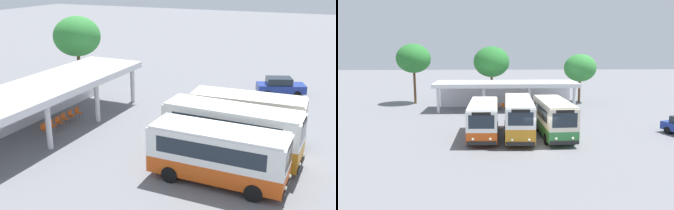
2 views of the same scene
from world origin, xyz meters
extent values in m
plane|color=slate|center=(0.00, 0.00, 0.00)|extent=(180.00, 180.00, 0.00)
cylinder|color=black|center=(-3.23, 0.74, 0.45)|extent=(0.23, 0.90, 0.90)
cylinder|color=black|center=(-5.47, 0.76, 0.45)|extent=(0.23, 0.90, 0.90)
cylinder|color=black|center=(-3.19, 5.16, 0.45)|extent=(0.23, 0.90, 0.90)
cylinder|color=black|center=(-5.43, 5.18, 0.45)|extent=(0.23, 0.90, 0.90)
cube|color=#D14C14|center=(-4.33, 2.96, 0.84)|extent=(2.41, 7.15, 0.91)
cube|color=white|center=(-4.33, 2.96, 2.08)|extent=(2.41, 7.15, 1.58)
cube|color=white|center=(-4.33, 2.96, 2.93)|extent=(2.34, 6.94, 0.12)
cube|color=black|center=(-4.37, -0.64, 0.52)|extent=(2.22, 0.12, 0.28)
cube|color=#1E2833|center=(-4.37, -0.59, 2.13)|extent=(1.92, 0.07, 1.02)
cube|color=black|center=(-4.37, -0.59, 2.75)|extent=(1.40, 0.06, 0.24)
cube|color=#1E2833|center=(-3.17, 3.05, 2.13)|extent=(0.10, 5.71, 0.87)
cube|color=#1E2833|center=(-5.49, 3.07, 2.13)|extent=(0.10, 5.71, 0.87)
sphere|color=#EAEACC|center=(-3.72, -0.63, 0.83)|extent=(0.20, 0.20, 0.20)
sphere|color=#EAEACC|center=(-5.01, -0.62, 0.83)|extent=(0.20, 0.20, 0.20)
cylinder|color=black|center=(-0.36, 0.58, 0.45)|extent=(0.25, 0.91, 0.90)
cylinder|color=black|center=(-2.52, 0.66, 0.45)|extent=(0.25, 0.91, 0.90)
cylinder|color=black|center=(-0.19, 5.52, 0.45)|extent=(0.25, 0.91, 0.90)
cylinder|color=black|center=(-2.35, 5.60, 0.45)|extent=(0.25, 0.91, 0.90)
cube|color=orange|center=(-1.35, 3.09, 0.98)|extent=(2.54, 8.05, 1.20)
cube|color=white|center=(-1.35, 3.09, 2.35)|extent=(2.54, 8.05, 1.53)
cube|color=white|center=(-1.35, 3.09, 3.17)|extent=(2.46, 7.81, 0.12)
cube|color=black|center=(-1.49, -0.93, 0.52)|extent=(2.16, 0.17, 0.28)
cube|color=#1E2833|center=(-1.49, -0.88, 2.40)|extent=(1.86, 0.11, 1.00)
cube|color=black|center=(-1.49, -0.88, 2.99)|extent=(1.36, 0.10, 0.24)
cube|color=#1E2833|center=(-0.23, 3.15, 2.40)|extent=(0.26, 6.38, 0.84)
cube|color=#1E2833|center=(-2.47, 3.23, 2.40)|extent=(0.26, 6.38, 0.84)
sphere|color=#EAEACC|center=(-0.87, -0.94, 0.83)|extent=(0.20, 0.20, 0.20)
sphere|color=#EAEACC|center=(-2.11, -0.90, 0.83)|extent=(0.20, 0.20, 0.20)
cylinder|color=black|center=(2.83, 0.75, 0.45)|extent=(0.26, 0.91, 0.90)
cylinder|color=black|center=(0.63, 0.65, 0.45)|extent=(0.26, 0.91, 0.90)
cylinder|color=black|center=(2.61, 5.25, 0.45)|extent=(0.26, 0.91, 0.90)
cylinder|color=black|center=(0.41, 5.14, 0.45)|extent=(0.26, 0.91, 0.90)
cube|color=#337F3D|center=(1.62, 2.95, 0.85)|extent=(2.66, 7.36, 0.94)
cube|color=beige|center=(1.62, 2.95, 2.17)|extent=(2.66, 7.36, 1.69)
cube|color=beige|center=(1.62, 2.95, 3.07)|extent=(2.58, 7.14, 0.12)
cube|color=black|center=(1.80, -0.71, 0.52)|extent=(2.19, 0.21, 0.28)
cube|color=#1E2833|center=(1.80, -0.66, 2.22)|extent=(1.89, 0.14, 1.10)
cube|color=black|center=(1.80, -0.66, 2.89)|extent=(1.38, 0.12, 0.24)
cube|color=#1E2833|center=(2.76, 3.10, 2.22)|extent=(0.32, 5.80, 0.93)
cube|color=#1E2833|center=(0.48, 2.99, 2.22)|extent=(0.32, 5.80, 0.93)
sphere|color=#EAEACC|center=(2.43, -0.67, 0.83)|extent=(0.20, 0.20, 0.20)
sphere|color=#EAEACC|center=(1.17, -0.73, 0.83)|extent=(0.20, 0.20, 0.20)
cylinder|color=black|center=(11.85, 3.56, 0.32)|extent=(0.40, 0.66, 0.64)
cylinder|color=silver|center=(-9.89, 13.73, 1.60)|extent=(0.36, 0.36, 3.20)
cylinder|color=silver|center=(-4.62, 13.73, 1.60)|extent=(0.36, 0.36, 3.20)
cylinder|color=silver|center=(0.65, 13.73, 1.60)|extent=(0.36, 0.36, 3.20)
cylinder|color=silver|center=(5.92, 13.73, 1.60)|extent=(0.36, 0.36, 3.20)
cube|color=white|center=(-1.98, 17.89, 1.60)|extent=(16.60, 0.20, 3.20)
cube|color=white|center=(-1.98, 15.71, 3.30)|extent=(17.10, 5.07, 0.20)
cube|color=white|center=(-1.98, 13.23, 3.06)|extent=(17.10, 0.10, 0.28)
cylinder|color=slate|center=(-2.95, 15.19, 0.22)|extent=(0.03, 0.03, 0.44)
cylinder|color=slate|center=(-3.30, 15.20, 0.22)|extent=(0.03, 0.03, 0.44)
cylinder|color=slate|center=(-2.93, 15.54, 0.22)|extent=(0.03, 0.03, 0.44)
cylinder|color=slate|center=(-3.28, 15.55, 0.22)|extent=(0.03, 0.03, 0.44)
cube|color=#D85919|center=(-3.12, 15.37, 0.46)|extent=(0.46, 0.46, 0.04)
cube|color=#D85919|center=(-3.11, 15.57, 0.66)|extent=(0.44, 0.06, 0.40)
cylinder|color=slate|center=(-2.20, 15.19, 0.22)|extent=(0.03, 0.03, 0.44)
cylinder|color=slate|center=(-2.55, 15.20, 0.22)|extent=(0.03, 0.03, 0.44)
cylinder|color=slate|center=(-2.19, 15.54, 0.22)|extent=(0.03, 0.03, 0.44)
cylinder|color=slate|center=(-2.54, 15.55, 0.22)|extent=(0.03, 0.03, 0.44)
cube|color=#D85919|center=(-2.37, 15.37, 0.46)|extent=(0.46, 0.46, 0.04)
cube|color=#D85919|center=(-2.36, 15.57, 0.66)|extent=(0.44, 0.06, 0.40)
cylinder|color=slate|center=(-1.46, 15.20, 0.22)|extent=(0.03, 0.03, 0.44)
cylinder|color=slate|center=(-1.81, 15.22, 0.22)|extent=(0.03, 0.03, 0.44)
cylinder|color=slate|center=(-1.45, 15.55, 0.22)|extent=(0.03, 0.03, 0.44)
cylinder|color=slate|center=(-1.80, 15.57, 0.22)|extent=(0.03, 0.03, 0.44)
cube|color=#D85919|center=(-1.63, 15.38, 0.46)|extent=(0.46, 0.46, 0.04)
cube|color=#D85919|center=(-1.62, 15.58, 0.66)|extent=(0.44, 0.06, 0.40)
cylinder|color=slate|center=(-0.72, 15.30, 0.22)|extent=(0.03, 0.03, 0.44)
cylinder|color=slate|center=(-1.07, 15.32, 0.22)|extent=(0.03, 0.03, 0.44)
cylinder|color=slate|center=(-0.70, 15.65, 0.22)|extent=(0.03, 0.03, 0.44)
cylinder|color=slate|center=(-1.05, 15.67, 0.22)|extent=(0.03, 0.03, 0.44)
cube|color=#D85919|center=(-0.88, 15.48, 0.46)|extent=(0.46, 0.46, 0.04)
cube|color=#D85919|center=(-0.88, 15.68, 0.66)|extent=(0.44, 0.06, 0.40)
cylinder|color=slate|center=(0.03, 15.28, 0.22)|extent=(0.03, 0.03, 0.44)
cylinder|color=slate|center=(-0.32, 15.29, 0.22)|extent=(0.03, 0.03, 0.44)
cylinder|color=slate|center=(0.04, 15.63, 0.22)|extent=(0.03, 0.03, 0.44)
cylinder|color=slate|center=(-0.31, 15.65, 0.22)|extent=(0.03, 0.03, 0.44)
cube|color=#D85919|center=(-0.14, 15.46, 0.46)|extent=(0.46, 0.46, 0.04)
cube|color=#D85919|center=(-0.13, 15.66, 0.66)|extent=(0.44, 0.06, 0.40)
cylinder|color=slate|center=(0.77, 15.22, 0.22)|extent=(0.03, 0.03, 0.44)
cylinder|color=slate|center=(0.42, 15.23, 0.22)|extent=(0.03, 0.03, 0.44)
cylinder|color=slate|center=(0.79, 15.57, 0.22)|extent=(0.03, 0.03, 0.44)
cylinder|color=slate|center=(0.43, 15.58, 0.22)|extent=(0.03, 0.03, 0.44)
cube|color=#D85919|center=(0.60, 15.40, 0.46)|extent=(0.46, 0.46, 0.04)
cube|color=#D85919|center=(0.61, 15.60, 0.66)|extent=(0.44, 0.06, 0.40)
cylinder|color=brown|center=(-3.76, 22.10, 1.85)|extent=(0.32, 0.32, 3.70)
ellipsoid|color=#28722D|center=(-3.76, 22.10, 5.57)|extent=(4.98, 4.98, 4.23)
cylinder|color=brown|center=(8.34, 20.94, 1.56)|extent=(0.32, 0.32, 3.11)
ellipsoid|color=#338438|center=(8.34, 20.94, 4.77)|extent=(4.41, 4.41, 3.74)
cylinder|color=brown|center=(-14.12, 20.70, 2.19)|extent=(0.32, 0.32, 4.38)
ellipsoid|color=#28722D|center=(-14.12, 20.70, 6.08)|extent=(4.54, 4.54, 3.86)
camera|label=1|loc=(-22.75, -2.64, 10.58)|focal=43.41mm
camera|label=2|loc=(-3.40, -24.64, 7.54)|focal=35.83mm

